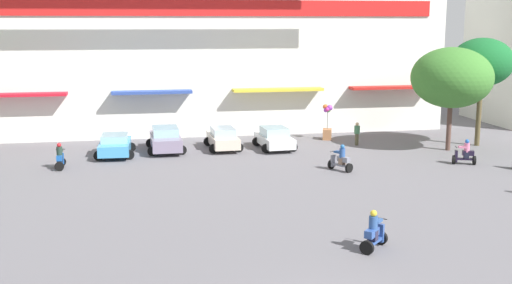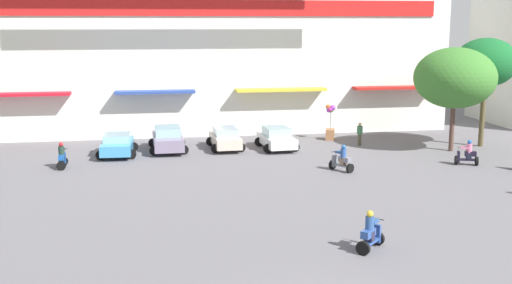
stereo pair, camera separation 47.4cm
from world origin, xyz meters
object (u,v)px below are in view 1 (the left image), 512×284
(plaza_tree_1, at_px, (452,78))
(scooter_rider_6, at_px, (60,158))
(parked_car_0, at_px, (115,145))
(parked_car_2, at_px, (223,138))
(parked_car_1, at_px, (165,139))
(plaza_tree_3, at_px, (482,63))
(parked_car_3, at_px, (274,138))
(scooter_rider_7, at_px, (374,233))
(pedestrian_0, at_px, (357,132))
(scooter_rider_3, at_px, (465,154))
(scooter_rider_2, at_px, (341,160))
(balloon_vendor_cart, at_px, (327,124))

(plaza_tree_1, bearing_deg, scooter_rider_6, -177.84)
(plaza_tree_1, xyz_separation_m, parked_car_0, (-21.21, 2.06, -4.00))
(parked_car_2, bearing_deg, parked_car_1, -179.87)
(plaza_tree_3, bearing_deg, parked_car_3, 174.39)
(parked_car_1, distance_m, parked_car_3, 7.08)
(parked_car_1, bearing_deg, plaza_tree_3, -5.26)
(scooter_rider_7, distance_m, pedestrian_0, 20.23)
(plaza_tree_1, relative_size, pedestrian_0, 4.27)
(parked_car_2, xyz_separation_m, scooter_rider_3, (13.29, -7.12, -0.10))
(parked_car_2, distance_m, scooter_rider_7, 19.83)
(scooter_rider_7, relative_size, pedestrian_0, 0.98)
(scooter_rider_7, bearing_deg, scooter_rider_3, 50.32)
(parked_car_0, xyz_separation_m, parked_car_2, (6.88, 0.99, 0.01))
(parked_car_1, height_order, parked_car_3, parked_car_1)
(scooter_rider_2, xyz_separation_m, balloon_vendor_cart, (2.07, 9.44, 0.45))
(parked_car_1, relative_size, pedestrian_0, 2.81)
(parked_car_0, bearing_deg, balloon_vendor_cart, 11.95)
(parked_car_2, height_order, parked_car_3, parked_car_3)
(plaza_tree_3, xyz_separation_m, scooter_rider_6, (-26.87, -2.04, -4.94))
(scooter_rider_2, relative_size, balloon_vendor_cart, 0.61)
(parked_car_0, relative_size, scooter_rider_6, 2.55)
(plaza_tree_1, bearing_deg, parked_car_0, 174.44)
(scooter_rider_3, distance_m, balloon_vendor_cart, 10.78)
(parked_car_0, bearing_deg, scooter_rider_6, -134.89)
(plaza_tree_3, distance_m, parked_car_1, 21.39)
(parked_car_0, xyz_separation_m, scooter_rider_7, (9.81, -18.62, -0.07))
(parked_car_0, distance_m, parked_car_3, 10.21)
(parked_car_3, bearing_deg, scooter_rider_2, -70.89)
(parked_car_2, height_order, scooter_rider_3, scooter_rider_3)
(balloon_vendor_cart, bearing_deg, parked_car_0, -168.05)
(parked_car_1, relative_size, parked_car_2, 1.08)
(scooter_rider_7, height_order, pedestrian_0, pedestrian_0)
(plaza_tree_1, height_order, scooter_rider_2, plaza_tree_1)
(balloon_vendor_cart, bearing_deg, scooter_rider_6, -160.95)
(plaza_tree_3, relative_size, scooter_rider_7, 4.69)
(plaza_tree_1, distance_m, parked_car_2, 15.19)
(plaza_tree_1, xyz_separation_m, parked_car_2, (-14.33, 3.05, -3.99))
(scooter_rider_2, bearing_deg, pedestrian_0, 63.98)
(parked_car_2, bearing_deg, parked_car_0, -171.83)
(scooter_rider_6, bearing_deg, plaza_tree_3, 4.35)
(parked_car_1, height_order, scooter_rider_7, parked_car_1)
(plaza_tree_3, height_order, parked_car_3, plaza_tree_3)
(scooter_rider_2, bearing_deg, plaza_tree_1, 26.26)
(plaza_tree_1, height_order, parked_car_1, plaza_tree_1)
(scooter_rider_2, relative_size, scooter_rider_6, 1.00)
(parked_car_1, bearing_deg, scooter_rider_6, -147.10)
(parked_car_3, bearing_deg, scooter_rider_6, -165.56)
(parked_car_0, xyz_separation_m, parked_car_3, (10.20, 0.41, 0.02))
(parked_car_0, relative_size, pedestrian_0, 2.49)
(scooter_rider_2, distance_m, balloon_vendor_cart, 9.67)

